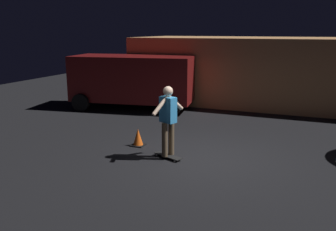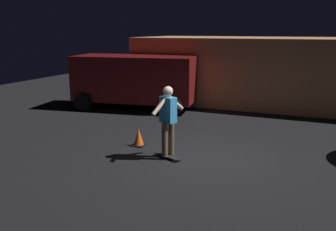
{
  "view_description": "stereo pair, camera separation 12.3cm",
  "coord_description": "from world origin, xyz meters",
  "px_view_note": "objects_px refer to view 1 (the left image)",
  "views": [
    {
      "loc": [
        2.4,
        -8.02,
        3.01
      ],
      "look_at": [
        -0.77,
        -0.3,
        1.05
      ],
      "focal_mm": 39.31,
      "sensor_mm": 36.0,
      "label": 1
    },
    {
      "loc": [
        2.51,
        -7.98,
        3.01
      ],
      "look_at": [
        -0.77,
        -0.3,
        1.05
      ],
      "focal_mm": 39.31,
      "sensor_mm": 36.0,
      "label": 2
    }
  ],
  "objects_px": {
    "parked_van": "(133,79)",
    "traffic_cone": "(138,138)",
    "skateboard_ridden": "(168,156)",
    "skater": "(168,116)"
  },
  "relations": [
    {
      "from": "skateboard_ridden",
      "to": "skater",
      "type": "height_order",
      "value": "skater"
    },
    {
      "from": "skateboard_ridden",
      "to": "skater",
      "type": "xyz_separation_m",
      "value": [
        0.0,
        0.0,
        0.98
      ]
    },
    {
      "from": "parked_van",
      "to": "skateboard_ridden",
      "type": "bearing_deg",
      "value": -54.44
    },
    {
      "from": "traffic_cone",
      "to": "skater",
      "type": "bearing_deg",
      "value": -28.46
    },
    {
      "from": "skateboard_ridden",
      "to": "traffic_cone",
      "type": "xyz_separation_m",
      "value": [
        -1.1,
        0.6,
        0.16
      ]
    },
    {
      "from": "skateboard_ridden",
      "to": "traffic_cone",
      "type": "bearing_deg",
      "value": 151.54
    },
    {
      "from": "parked_van",
      "to": "traffic_cone",
      "type": "distance_m",
      "value": 4.91
    },
    {
      "from": "skateboard_ridden",
      "to": "traffic_cone",
      "type": "height_order",
      "value": "traffic_cone"
    },
    {
      "from": "skateboard_ridden",
      "to": "traffic_cone",
      "type": "distance_m",
      "value": 1.26
    },
    {
      "from": "parked_van",
      "to": "traffic_cone",
      "type": "height_order",
      "value": "parked_van"
    }
  ]
}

